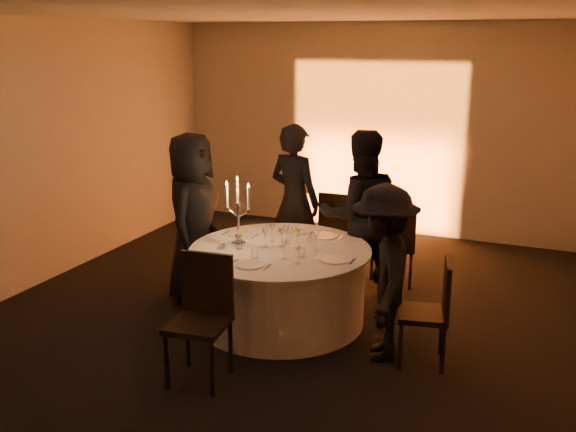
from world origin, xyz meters
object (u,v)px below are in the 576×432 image
at_px(chair_right, 433,306).
at_px(guest_left, 193,217).
at_px(chair_front, 202,310).
at_px(coffee_cup, 222,245).
at_px(chair_back_left, 338,226).
at_px(candelabra, 238,221).
at_px(chair_left, 193,233).
at_px(banquet_table, 280,285).
at_px(guest_right, 383,273).
at_px(guest_back_left, 295,201).
at_px(chair_back_right, 394,243).
at_px(guest_back_right, 360,216).

relative_size(chair_right, guest_left, 0.52).
distance_m(chair_front, coffee_cup, 1.13).
xyz_separation_m(chair_right, coffee_cup, (-2.10, 0.09, 0.26)).
bearing_deg(chair_front, chair_back_left, 79.63).
bearing_deg(candelabra, chair_front, -77.17).
relative_size(chair_left, guest_left, 0.55).
relative_size(banquet_table, guest_right, 1.14).
bearing_deg(guest_back_left, guest_right, 148.93).
relative_size(banquet_table, coffee_cup, 16.36).
height_order(banquet_table, chair_left, chair_left).
bearing_deg(chair_back_right, guest_left, -0.02).
bearing_deg(coffee_cup, chair_left, 134.27).
relative_size(guest_back_right, coffee_cup, 16.88).
distance_m(chair_left, chair_back_right, 2.33).
xyz_separation_m(banquet_table, chair_back_right, (0.83, 1.32, 0.15)).
xyz_separation_m(guest_back_left, candelabra, (-0.07, -1.31, 0.10)).
bearing_deg(chair_front, candelabra, 96.56).
bearing_deg(coffee_cup, banquet_table, 21.91).
distance_m(chair_back_left, guest_back_right, 0.97).
distance_m(guest_left, guest_right, 2.32).
height_order(banquet_table, chair_back_left, chair_back_left).
distance_m(banquet_table, chair_left, 1.59).
xyz_separation_m(chair_back_right, guest_left, (-1.95, -1.11, 0.38)).
distance_m(chair_right, guest_back_right, 1.64).
relative_size(chair_back_right, candelabra, 1.36).
distance_m(chair_back_left, candelabra, 1.84).
relative_size(chair_left, chair_front, 0.94).
distance_m(banquet_table, guest_left, 1.26).
bearing_deg(chair_front, chair_right, 22.91).
xyz_separation_m(banquet_table, chair_right, (1.57, -0.30, 0.15)).
xyz_separation_m(guest_left, candelabra, (0.69, -0.26, 0.10)).
bearing_deg(guest_right, candelabra, -117.01).
xyz_separation_m(coffee_cup, candelabra, (0.09, 0.17, 0.21)).
relative_size(chair_right, candelabra, 1.36).
bearing_deg(chair_left, guest_back_left, -90.60).
height_order(banquet_table, candelabra, candelabra).
bearing_deg(chair_left, banquet_table, -144.91).
xyz_separation_m(banquet_table, chair_front, (-0.16, -1.26, 0.22)).
bearing_deg(candelabra, guest_back_left, 86.72).
relative_size(chair_left, guest_right, 0.63).
relative_size(banquet_table, chair_right, 1.89).
height_order(banquet_table, coffee_cup, coffee_cup).
distance_m(chair_left, chair_back_left, 1.76).
relative_size(guest_back_left, candelabra, 2.61).
relative_size(chair_left, candelabra, 1.42).
bearing_deg(candelabra, guest_back_right, 44.74).
xyz_separation_m(chair_front, guest_left, (-0.96, 1.48, 0.31)).
bearing_deg(chair_left, coffee_cup, -164.46).
xyz_separation_m(chair_back_left, chair_front, (-0.21, -2.93, 0.05)).
bearing_deg(chair_back_left, chair_left, 31.77).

